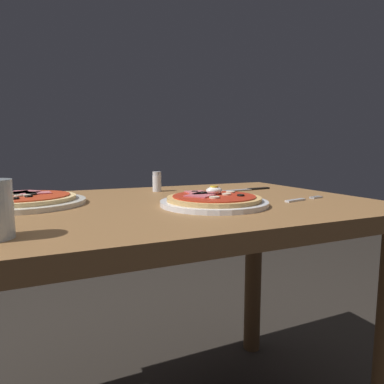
{
  "coord_description": "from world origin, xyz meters",
  "views": [
    {
      "loc": [
        -0.29,
        -0.83,
        0.87
      ],
      "look_at": [
        0.06,
        -0.05,
        0.76
      ],
      "focal_mm": 30.75,
      "sensor_mm": 36.0,
      "label": 1
    }
  ],
  "objects": [
    {
      "name": "dining_table",
      "position": [
        0.0,
        0.0,
        0.6
      ],
      "size": [
        1.13,
        0.74,
        0.73
      ],
      "color": "olive",
      "rests_on": "ground"
    },
    {
      "name": "pizza_foreground",
      "position": [
        0.1,
        -0.1,
        0.74
      ],
      "size": [
        0.27,
        0.27,
        0.05
      ],
      "color": "white",
      "rests_on": "dining_table"
    },
    {
      "name": "pizza_across_left",
      "position": [
        -0.34,
        0.1,
        0.74
      ],
      "size": [
        0.3,
        0.3,
        0.03
      ],
      "color": "silver",
      "rests_on": "dining_table"
    },
    {
      "name": "fork",
      "position": [
        0.36,
        -0.12,
        0.73
      ],
      "size": [
        0.16,
        0.05,
        0.0
      ],
      "color": "silver",
      "rests_on": "dining_table"
    },
    {
      "name": "knife",
      "position": [
        0.36,
        0.14,
        0.73
      ],
      "size": [
        0.2,
        0.04,
        0.01
      ],
      "color": "silver",
      "rests_on": "dining_table"
    },
    {
      "name": "salt_shaker",
      "position": [
        0.05,
        0.23,
        0.76
      ],
      "size": [
        0.03,
        0.03,
        0.07
      ],
      "color": "white",
      "rests_on": "dining_table"
    }
  ]
}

